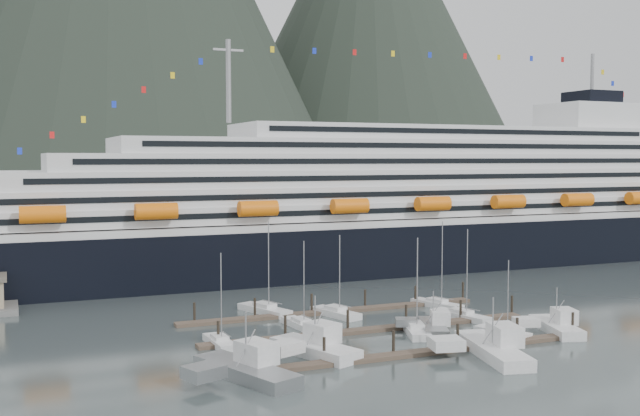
# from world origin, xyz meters

# --- Properties ---
(ground) EXTENTS (1600.00, 1600.00, 0.00)m
(ground) POSITION_xyz_m (0.00, 0.00, 0.00)
(ground) COLOR #414D4C
(ground) RESTS_ON ground
(cruise_ship) EXTENTS (210.00, 30.40, 50.30)m
(cruise_ship) POSITION_xyz_m (30.03, 54.94, 12.04)
(cruise_ship) COLOR black
(cruise_ship) RESTS_ON ground
(dock_near) EXTENTS (48.18, 2.28, 3.20)m
(dock_near) POSITION_xyz_m (-4.93, -9.95, 0.31)
(dock_near) COLOR #4B3B30
(dock_near) RESTS_ON ground
(dock_mid) EXTENTS (48.18, 2.28, 3.20)m
(dock_mid) POSITION_xyz_m (-4.93, 3.05, 0.31)
(dock_mid) COLOR #4B3B30
(dock_mid) RESTS_ON ground
(dock_far) EXTENTS (48.18, 2.28, 3.20)m
(dock_far) POSITION_xyz_m (-4.93, 16.05, 0.31)
(dock_far) COLOR #4B3B30
(dock_far) RESTS_ON ground
(sailboat_a) EXTENTS (2.59, 7.77, 12.16)m
(sailboat_a) POSITION_xyz_m (-25.97, 3.54, 0.40)
(sailboat_a) COLOR silver
(sailboat_a) RESTS_ON ground
(sailboat_b) EXTENTS (3.11, 8.80, 12.54)m
(sailboat_b) POSITION_xyz_m (-12.93, 8.82, 0.40)
(sailboat_b) COLOR silver
(sailboat_b) RESTS_ON ground
(sailboat_c) EXTENTS (5.45, 9.64, 13.45)m
(sailboat_c) POSITION_xyz_m (-0.11, -0.46, 0.42)
(sailboat_c) COLOR silver
(sailboat_c) RESTS_ON ground
(sailboat_d) EXTENTS (4.81, 10.06, 13.62)m
(sailboat_d) POSITION_xyz_m (10.79, 5.09, 0.40)
(sailboat_d) COLOR silver
(sailboat_d) RESTS_ON ground
(sailboat_e) EXTENTS (6.04, 10.40, 14.48)m
(sailboat_e) POSITION_xyz_m (-14.53, 19.99, 0.43)
(sailboat_e) COLOR silver
(sailboat_e) RESTS_ON ground
(sailboat_f) EXTENTS (5.11, 9.28, 12.65)m
(sailboat_f) POSITION_xyz_m (-5.51, 13.77, 0.42)
(sailboat_f) COLOR silver
(sailboat_f) RESTS_ON ground
(sailboat_g) EXTENTS (5.17, 9.29, 14.00)m
(sailboat_g) POSITION_xyz_m (12.06, 13.85, 0.41)
(sailboat_g) COLOR silver
(sailboat_g) RESTS_ON ground
(sailboat_h) EXTENTS (4.66, 8.01, 10.53)m
(sailboat_h) POSITION_xyz_m (9.90, -5.96, 0.39)
(sailboat_h) COLOR silver
(sailboat_h) RESTS_ON ground
(trawler_a) EXTENTS (11.75, 14.77, 7.89)m
(trawler_a) POSITION_xyz_m (-27.16, -11.11, 0.97)
(trawler_a) COLOR gray
(trawler_a) RESTS_ON ground
(trawler_b) EXTENTS (10.59, 12.78, 7.94)m
(trawler_b) POSITION_xyz_m (-16.83, -5.48, 0.98)
(trawler_b) COLOR silver
(trawler_b) RESTS_ON ground
(trawler_c) EXTENTS (11.37, 15.69, 7.79)m
(trawler_c) POSITION_xyz_m (2.54, -13.72, 0.97)
(trawler_c) COLOR silver
(trawler_c) RESTS_ON ground
(trawler_d) EXTENTS (9.10, 11.64, 6.62)m
(trawler_d) POSITION_xyz_m (17.88, -6.85, 0.86)
(trawler_d) COLOR silver
(trawler_d) RESTS_ON ground
(trawler_e) EXTENTS (8.40, 9.94, 6.12)m
(trawler_e) POSITION_xyz_m (2.40, -0.59, 0.82)
(trawler_e) COLOR gray
(trawler_e) RESTS_ON ground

